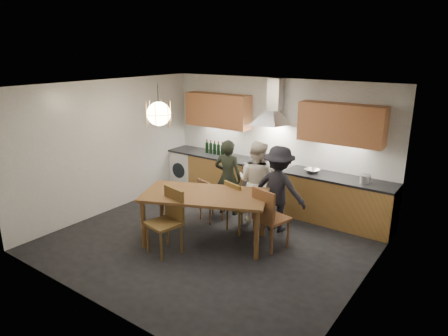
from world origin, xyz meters
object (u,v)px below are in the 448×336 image
Objects in this scene: mixing_bowl at (312,171)px; wine_bottles at (218,148)px; person_left at (228,177)px; person_right at (278,189)px; person_mid at (257,182)px; dining_table at (205,199)px; chair_front at (169,216)px; chair_back_left at (208,198)px; stock_pot at (365,179)px.

mixing_bowl is 2.23m from wine_bottles.
person_right is at bearing 160.92° from person_left.
person_right is 2.18× the size of wine_bottles.
person_mid is (0.64, 0.01, 0.03)m from person_left.
dining_table is 1.28m from person_left.
chair_front is 0.70× the size of person_left.
chair_front is 1.48× the size of wine_bottles.
person_left is (-0.12, 1.81, 0.15)m from chair_front.
chair_back_left is at bearing 110.71° from chair_front.
person_right is at bearing 166.54° from person_mid.
person_right reaches higher than chair_back_left.
person_mid is 2.19× the size of wine_bottles.
person_left is at bearing 105.73° from chair_front.
person_left reaches higher than chair_front.
wine_bottles is at bearing 179.48° from mixing_bowl.
person_mid reaches higher than stock_pot.
stock_pot is (2.01, 2.00, 0.20)m from dining_table.
mixing_bowl is at bearing -122.77° from chair_back_left.
wine_bottles reaches higher than mixing_bowl.
wine_bottles reaches higher than chair_front.
person_mid is at bearing -156.25° from stock_pot.
person_right is 8.34× the size of stock_pot.
mixing_bowl is (1.27, 2.61, 0.33)m from chair_front.
person_right is (1.15, -0.10, 0.03)m from person_left.
mixing_bowl is at bearing -135.75° from person_mid.
chair_back_left is 0.55× the size of person_left.
person_left reaches higher than stock_pot.
mixing_bowl is 1.50× the size of stock_pot.
wine_bottles is (-1.21, 2.03, 0.29)m from dining_table.
dining_table is 1.25m from person_mid.
person_mid is at bearing 85.88° from chair_front.
chair_back_left is at bearing 16.46° from person_right.
wine_bottles is (-0.83, 0.81, 0.30)m from person_left.
chair_front is 3.76× the size of mixing_bowl.
chair_back_left is at bearing -60.96° from wine_bottles.
mixing_bowl is (1.40, 0.79, 0.19)m from person_left.
person_mid reaches higher than wine_bottles.
chair_front is at bearing -137.67° from dining_table.
person_mid is 5.58× the size of mixing_bowl.
wine_bottles reaches higher than stock_pot.
chair_back_left is 0.53× the size of person_mid.
person_mid is at bearing 54.64° from dining_table.
person_mid reaches higher than chair_front.
person_left is at bearing -162.00° from stock_pot.
person_mid is at bearing 166.40° from person_left.
person_mid is 1.70m from wine_bottles.
stock_pot is at bearing -0.61° from wine_bottles.
chair_back_left is 1.34m from person_right.
chair_back_left is 0.79× the size of chair_front.
chair_front is at bearing 55.65° from person_right.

